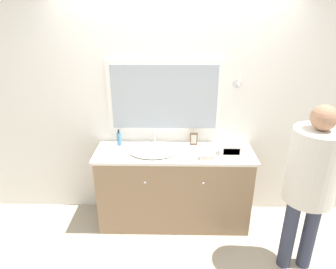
% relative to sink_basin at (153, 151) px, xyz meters
% --- Properties ---
extents(ground_plane, '(14.00, 14.00, 0.00)m').
position_rel_sink_basin_xyz_m(ground_plane, '(0.23, -0.27, -0.93)').
color(ground_plane, '#B2A893').
extents(wall_back, '(8.00, 0.18, 2.55)m').
position_rel_sink_basin_xyz_m(wall_back, '(0.22, 0.33, 0.35)').
color(wall_back, white).
rests_on(wall_back, ground_plane).
extents(vanity_counter, '(1.72, 0.56, 0.91)m').
position_rel_sink_basin_xyz_m(vanity_counter, '(0.23, 0.02, -0.47)').
color(vanity_counter, '#937556').
rests_on(vanity_counter, ground_plane).
extents(sink_basin, '(0.51, 0.43, 0.19)m').
position_rel_sink_basin_xyz_m(sink_basin, '(0.00, 0.00, 0.00)').
color(sink_basin, white).
rests_on(sink_basin, vanity_counter).
extents(soap_bottle, '(0.05, 0.05, 0.19)m').
position_rel_sink_basin_xyz_m(soap_bottle, '(-0.39, 0.18, 0.06)').
color(soap_bottle, teal).
rests_on(soap_bottle, vanity_counter).
extents(appliance_box, '(0.24, 0.13, 0.11)m').
position_rel_sink_basin_xyz_m(appliance_box, '(0.82, -0.02, 0.03)').
color(appliance_box, white).
rests_on(appliance_box, vanity_counter).
extents(picture_frame, '(0.08, 0.01, 0.15)m').
position_rel_sink_basin_xyz_m(picture_frame, '(0.45, 0.19, 0.06)').
color(picture_frame, brown).
rests_on(picture_frame, vanity_counter).
extents(hand_towel_near_sink, '(0.14, 0.10, 0.05)m').
position_rel_sink_basin_xyz_m(hand_towel_near_sink, '(0.56, -0.14, 0.01)').
color(hand_towel_near_sink, silver).
rests_on(hand_towel_near_sink, vanity_counter).
extents(hand_towel_far_corner, '(0.14, 0.13, 0.05)m').
position_rel_sink_basin_xyz_m(hand_towel_far_corner, '(-0.47, 0.01, 0.01)').
color(hand_towel_far_corner, white).
rests_on(hand_towel_far_corner, vanity_counter).
extents(metal_tray, '(0.16, 0.10, 0.01)m').
position_rel_sink_basin_xyz_m(metal_tray, '(0.52, 0.03, -0.01)').
color(metal_tray, '#ADADB2').
rests_on(metal_tray, vanity_counter).
extents(person, '(0.43, 0.43, 1.65)m').
position_rel_sink_basin_xyz_m(person, '(1.41, -0.63, 0.08)').
color(person, '#33384C').
rests_on(person, ground_plane).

